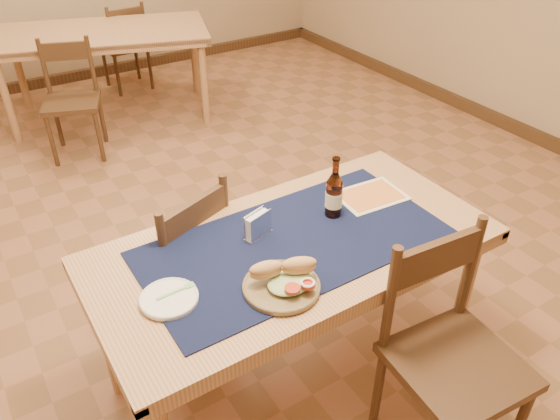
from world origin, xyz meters
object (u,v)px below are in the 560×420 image
sandwich_plate (284,281)px  napkin_holder (258,225)px  chair_main_near (450,353)px  beer_bottle (334,194)px  chair_main_far (178,263)px  main_table (293,259)px  back_table (103,40)px

sandwich_plate → napkin_holder: size_ratio=2.14×
chair_main_near → sandwich_plate: 0.68m
beer_bottle → napkin_holder: 0.35m
beer_bottle → napkin_holder: bearing=172.8°
chair_main_near → sandwich_plate: bearing=140.5°
napkin_holder → chair_main_near: bearing=-60.4°
chair_main_far → napkin_holder: chair_main_far is taller
chair_main_near → beer_bottle: 0.76m
chair_main_far → napkin_holder: size_ratio=6.95×
beer_bottle → main_table: bearing=-164.2°
chair_main_far → back_table: bearing=78.6°
back_table → beer_bottle: size_ratio=7.02×
chair_main_near → napkin_holder: (-0.40, 0.71, 0.31)m
main_table → napkin_holder: size_ratio=12.33×
chair_main_far → chair_main_near: bearing=-59.3°
chair_main_near → beer_bottle: beer_bottle is taller
back_table → chair_main_near: bearing=-89.0°
chair_main_far → chair_main_near: chair_main_near is taller
main_table → chair_main_far: bearing=125.0°
back_table → chair_main_near: size_ratio=1.99×
chair_main_far → sandwich_plate: size_ratio=3.25×
chair_main_far → napkin_holder: bearing=-57.1°
main_table → sandwich_plate: 0.29m
back_table → chair_main_far: chair_main_far is taller
back_table → chair_main_near: chair_main_near is taller
sandwich_plate → beer_bottle: bearing=32.7°
chair_main_far → napkin_holder: 0.54m
main_table → chair_main_far: (-0.32, 0.46, -0.20)m
main_table → chair_main_near: chair_main_near is taller
sandwich_plate → napkin_holder: bearing=75.9°
chair_main_near → beer_bottle: (-0.06, 0.66, 0.36)m
main_table → back_table: (0.24, 3.25, -0.00)m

